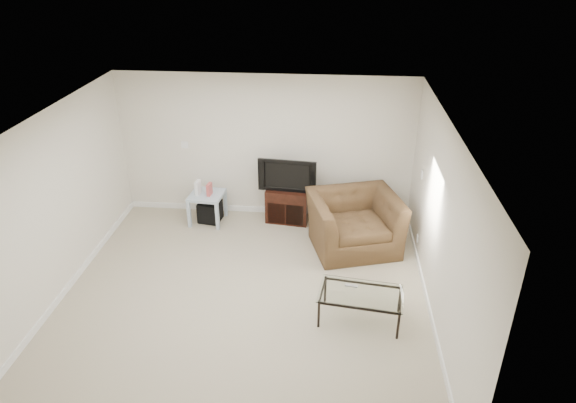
# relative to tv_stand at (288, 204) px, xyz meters

# --- Properties ---
(floor) EXTENTS (5.00, 5.00, 0.00)m
(floor) POSITION_rel_tv_stand_xyz_m (-0.41, -2.28, -0.30)
(floor) COLOR tan
(floor) RESTS_ON ground
(ceiling) EXTENTS (5.00, 5.00, 0.00)m
(ceiling) POSITION_rel_tv_stand_xyz_m (-0.41, -2.28, 2.20)
(ceiling) COLOR white
(ceiling) RESTS_ON ground
(wall_back) EXTENTS (5.00, 0.02, 2.50)m
(wall_back) POSITION_rel_tv_stand_xyz_m (-0.41, 0.22, 0.95)
(wall_back) COLOR silver
(wall_back) RESTS_ON ground
(wall_left) EXTENTS (0.02, 5.00, 2.50)m
(wall_left) POSITION_rel_tv_stand_xyz_m (-2.91, -2.28, 0.95)
(wall_left) COLOR silver
(wall_left) RESTS_ON ground
(wall_right) EXTENTS (0.02, 5.00, 2.50)m
(wall_right) POSITION_rel_tv_stand_xyz_m (2.09, -2.28, 0.95)
(wall_right) COLOR silver
(wall_right) RESTS_ON ground
(plate_back) EXTENTS (0.12, 0.02, 0.12)m
(plate_back) POSITION_rel_tv_stand_xyz_m (-1.81, 0.21, 0.95)
(plate_back) COLOR white
(plate_back) RESTS_ON wall_back
(plate_right_switch) EXTENTS (0.02, 0.09, 0.13)m
(plate_right_switch) POSITION_rel_tv_stand_xyz_m (2.08, -0.68, 0.95)
(plate_right_switch) COLOR white
(plate_right_switch) RESTS_ON wall_right
(plate_right_outlet) EXTENTS (0.02, 0.08, 0.12)m
(plate_right_outlet) POSITION_rel_tv_stand_xyz_m (2.08, -0.98, -0.00)
(plate_right_outlet) COLOR white
(plate_right_outlet) RESTS_ON wall_right
(tv_stand) EXTENTS (0.77, 0.58, 0.60)m
(tv_stand) POSITION_rel_tv_stand_xyz_m (0.00, 0.00, 0.00)
(tv_stand) COLOR black
(tv_stand) RESTS_ON floor
(dvd_player) EXTENTS (0.44, 0.33, 0.06)m
(dvd_player) POSITION_rel_tv_stand_xyz_m (-0.00, -0.04, 0.20)
(dvd_player) COLOR black
(dvd_player) RESTS_ON tv_stand
(television) EXTENTS (0.93, 0.27, 0.57)m
(television) POSITION_rel_tv_stand_xyz_m (-0.00, -0.03, 0.58)
(television) COLOR black
(television) RESTS_ON tv_stand
(side_table) EXTENTS (0.59, 0.59, 0.53)m
(side_table) POSITION_rel_tv_stand_xyz_m (-1.38, -0.21, -0.04)
(side_table) COLOR #CEEFFA
(side_table) RESTS_ON floor
(subwoofer) EXTENTS (0.40, 0.40, 0.35)m
(subwoofer) POSITION_rel_tv_stand_xyz_m (-1.35, -0.19, -0.11)
(subwoofer) COLOR black
(subwoofer) RESTS_ON floor
(game_console) EXTENTS (0.08, 0.18, 0.24)m
(game_console) POSITION_rel_tv_stand_xyz_m (-1.52, -0.22, 0.35)
(game_console) COLOR white
(game_console) RESTS_ON side_table
(game_case) EXTENTS (0.08, 0.16, 0.21)m
(game_case) POSITION_rel_tv_stand_xyz_m (-1.32, -0.24, 0.33)
(game_case) COLOR #CC4C4C
(game_case) RESTS_ON side_table
(recliner) EXTENTS (1.53, 1.22, 1.17)m
(recliner) POSITION_rel_tv_stand_xyz_m (1.11, -0.80, 0.29)
(recliner) COLOR #533624
(recliner) RESTS_ON floor
(coffee_table) EXTENTS (1.13, 0.73, 0.41)m
(coffee_table) POSITION_rel_tv_stand_xyz_m (1.15, -2.58, -0.09)
(coffee_table) COLOR black
(coffee_table) RESTS_ON floor
(remote) EXTENTS (0.17, 0.07, 0.02)m
(remote) POSITION_rel_tv_stand_xyz_m (1.03, -2.45, 0.12)
(remote) COLOR #B2B2B7
(remote) RESTS_ON coffee_table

